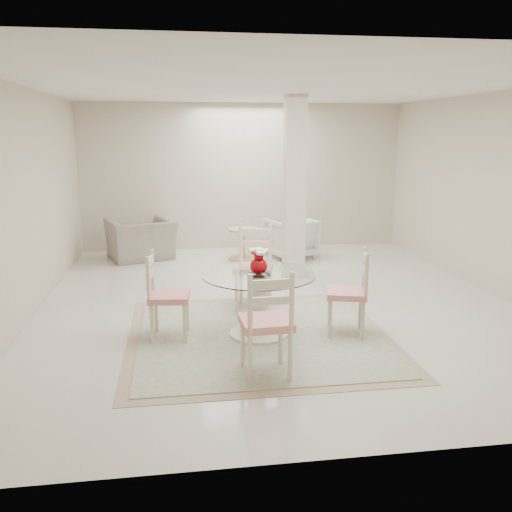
{
  "coord_description": "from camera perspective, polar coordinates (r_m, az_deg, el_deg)",
  "views": [
    {
      "loc": [
        -1.25,
        -6.66,
        2.16
      ],
      "look_at": [
        -0.42,
        -0.98,
        0.85
      ],
      "focal_mm": 38.0,
      "sensor_mm": 36.0,
      "label": 1
    }
  ],
  "objects": [
    {
      "name": "recliner_taupe",
      "position": [
        9.63,
        -11.98,
        1.73
      ],
      "size": [
        1.32,
        1.24,
        0.7
      ],
      "primitive_type": "imported",
      "rotation": [
        0.0,
        0.0,
        3.49
      ],
      "color": "gray",
      "rests_on": "ground"
    },
    {
      "name": "red_vase",
      "position": [
        5.7,
        0.3,
        -0.56
      ],
      "size": [
        0.22,
        0.2,
        0.29
      ],
      "color": "#AB050D",
      "rests_on": "dining_table"
    },
    {
      "name": "dining_chair_north",
      "position": [
        6.75,
        -0.19,
        -0.48
      ],
      "size": [
        0.56,
        0.56,
        1.15
      ],
      "rotation": [
        0.0,
        0.0,
        -0.26
      ],
      "color": "#F1E2C6",
      "rests_on": "ground"
    },
    {
      "name": "armchair_white",
      "position": [
        9.56,
        3.69,
        1.92
      ],
      "size": [
        0.96,
        0.97,
        0.7
      ],
      "primitive_type": "imported",
      "rotation": [
        0.0,
        0.0,
        3.48
      ],
      "color": "silver",
      "rests_on": "ground"
    },
    {
      "name": "dining_chair_east",
      "position": [
        5.92,
        10.18,
        -3.15
      ],
      "size": [
        0.51,
        0.51,
        1.04
      ],
      "rotation": [
        0.0,
        0.0,
        -1.84
      ],
      "color": "beige",
      "rests_on": "ground"
    },
    {
      "name": "dining_table",
      "position": [
        5.84,
        0.29,
        -5.18
      ],
      "size": [
        1.21,
        1.21,
        0.7
      ],
      "rotation": [
        0.0,
        0.0,
        -0.08
      ],
      "color": "beige",
      "rests_on": "ground"
    },
    {
      "name": "room_shell",
      "position": [
        6.78,
        2.31,
        10.26
      ],
      "size": [
        6.02,
        7.02,
        2.71
      ],
      "color": "beige",
      "rests_on": "ground"
    },
    {
      "name": "dining_chair_west",
      "position": [
        5.8,
        -9.81,
        -3.5
      ],
      "size": [
        0.45,
        0.45,
        1.04
      ],
      "rotation": [
        0.0,
        0.0,
        1.48
      ],
      "color": "beige",
      "rests_on": "ground"
    },
    {
      "name": "column",
      "position": [
        8.19,
        4.06,
        7.14
      ],
      "size": [
        0.3,
        0.3,
        2.7
      ],
      "primitive_type": "cube",
      "color": "beige",
      "rests_on": "ground"
    },
    {
      "name": "area_rug",
      "position": [
        5.95,
        0.28,
        -8.36
      ],
      "size": [
        2.8,
        2.8,
        0.02
      ],
      "color": "tan",
      "rests_on": "ground"
    },
    {
      "name": "ground",
      "position": [
        7.11,
        2.18,
        -4.84
      ],
      "size": [
        7.0,
        7.0,
        0.0
      ],
      "primitive_type": "plane",
      "color": "silver",
      "rests_on": "ground"
    },
    {
      "name": "side_table",
      "position": [
        9.4,
        -1.35,
        1.14
      ],
      "size": [
        0.53,
        0.53,
        0.55
      ],
      "color": "#D7BF84",
      "rests_on": "ground"
    },
    {
      "name": "dining_chair_south",
      "position": [
        4.8,
        1.24,
        -6.34
      ],
      "size": [
        0.47,
        0.47,
        1.11
      ],
      "rotation": [
        0.0,
        0.0,
        3.19
      ],
      "color": "beige",
      "rests_on": "ground"
    }
  ]
}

